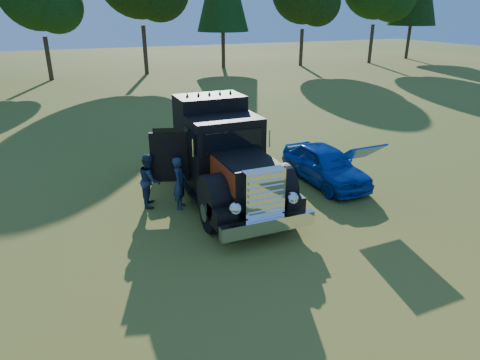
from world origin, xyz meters
name	(u,v)px	position (x,y,z in m)	size (l,w,h in m)	color
ground	(223,225)	(0.00, 0.00, 0.00)	(120.00, 120.00, 0.00)	#425B1B
diamond_t_truck	(220,157)	(0.64, 1.91, 1.28)	(3.34, 7.16, 3.00)	black
hotrod_coupe	(325,164)	(4.26, 1.58, 0.64)	(1.58, 4.06, 1.89)	#0839B8
spectator_near	(180,183)	(-0.76, 1.53, 0.78)	(0.57, 0.37, 1.56)	#1C2842
spectator_far	(150,180)	(-1.51, 2.08, 0.79)	(0.77, 0.60, 1.58)	#21364D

